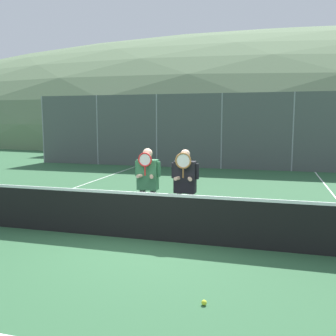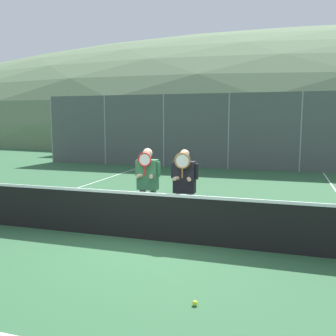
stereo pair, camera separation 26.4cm
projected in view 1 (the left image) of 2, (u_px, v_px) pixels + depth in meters
The scene contains 11 objects.
ground_plane at pixel (148, 240), 7.27m from camera, with size 120.00×120.00×0.00m, color #2D5B38.
hill_distant at pixel (257, 133), 60.69m from camera, with size 141.86×78.81×27.58m.
clubhouse_building at pixel (219, 126), 24.81m from camera, with size 20.99×5.50×3.75m.
fence_back at pixel (222, 131), 17.44m from camera, with size 19.11×0.06×3.52m.
tennis_net at pixel (147, 216), 7.21m from camera, with size 11.20×0.09×1.04m.
court_line_left_sideline at pixel (48, 197), 11.24m from camera, with size 0.05×16.00×0.01m, color white.
player_leftmost at pixel (148, 181), 8.02m from camera, with size 0.57×0.34×1.71m.
player_center_left at pixel (185, 184), 7.68m from camera, with size 0.58×0.34×1.72m.
car_far_left at pixel (140, 145), 21.59m from camera, with size 4.46×2.05×1.68m.
car_left_of_center at pixel (232, 145), 20.17m from camera, with size 4.38×1.99×1.82m.
tennis_ball_on_court at pixel (204, 303), 4.71m from camera, with size 0.07×0.07×0.07m.
Camera 1 is at (2.25, -6.67, 2.33)m, focal length 40.00 mm.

